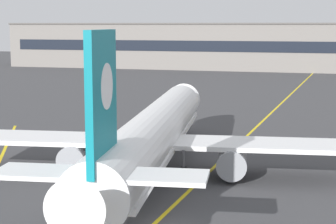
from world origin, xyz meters
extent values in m
cube|color=yellow|center=(0.00, 30.00, 0.00)|extent=(7.59, 179.86, 0.01)
cylinder|color=white|center=(-4.64, 11.52, 3.50)|extent=(8.76, 36.18, 3.80)
cone|color=white|center=(-7.32, 30.63, 3.50)|extent=(3.94, 3.08, 3.61)
cone|color=white|center=(-1.95, -7.69, 3.90)|extent=(3.21, 3.17, 2.85)
cube|color=white|center=(-4.64, 11.52, 2.46)|extent=(8.28, 33.32, 0.44)
cube|color=black|center=(-7.06, 28.75, 4.17)|extent=(2.98, 1.48, 0.60)
cube|color=white|center=(-4.73, 12.11, 2.65)|extent=(32.36, 9.19, 0.36)
cylinder|color=gray|center=(-10.73, 10.26, 1.43)|extent=(2.78, 3.88, 2.30)
cylinder|color=black|center=(-10.98, 12.10, 1.43)|extent=(1.96, 0.45, 1.95)
cylinder|color=gray|center=(1.55, 11.98, 1.43)|extent=(2.78, 3.88, 2.30)
cylinder|color=black|center=(1.30, 13.82, 1.43)|extent=(1.96, 0.45, 1.95)
cube|color=#0F7A89|center=(-2.45, -4.13, 8.05)|extent=(1.06, 4.81, 7.20)
cylinder|color=white|center=(-2.49, -3.83, 8.77)|extent=(0.77, 2.44, 2.40)
cube|color=white|center=(-2.37, -4.72, 4.36)|extent=(11.28, 4.30, 0.24)
cylinder|color=#4C4C51|center=(-6.65, 25.88, 1.48)|extent=(0.24, 0.24, 1.60)
cylinder|color=black|center=(-6.65, 25.88, 0.45)|extent=(0.52, 0.95, 0.90)
cylinder|color=#4C4C51|center=(-6.94, 9.18, 1.77)|extent=(0.24, 0.24, 1.60)
cylinder|color=black|center=(-6.94, 9.18, 0.65)|extent=(0.58, 1.34, 1.30)
cylinder|color=#4C4C51|center=(-1.79, 9.90, 1.77)|extent=(0.24, 0.24, 1.60)
cylinder|color=black|center=(-1.79, 9.90, 0.65)|extent=(0.58, 1.34, 1.30)
cube|color=slate|center=(-0.29, 122.30, 5.99)|extent=(161.30, 12.00, 11.99)
cube|color=black|center=(-0.29, 116.25, 6.39)|extent=(154.85, 0.12, 2.80)
cube|color=#4E4A47|center=(-0.29, 122.30, 12.19)|extent=(161.70, 12.40, 0.40)
camera|label=1|loc=(8.96, -31.32, 11.89)|focal=62.04mm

